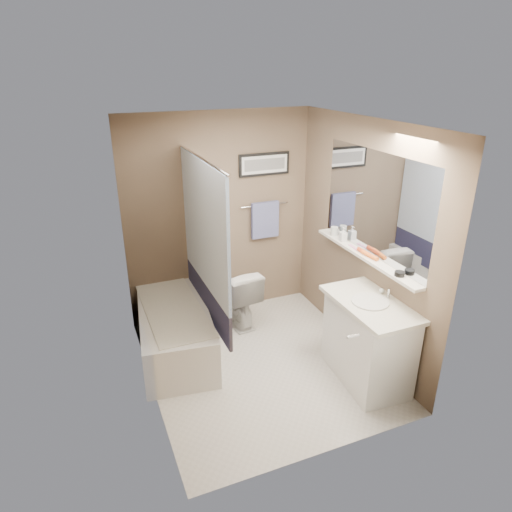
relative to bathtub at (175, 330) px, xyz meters
name	(u,v)px	position (x,y,z in m)	size (l,w,h in m)	color
ground	(262,364)	(0.75, -0.58, -0.25)	(2.50, 2.50, 0.00)	beige
ceiling	(263,125)	(0.75, -0.58, 2.13)	(2.20, 2.50, 0.04)	white
wall_back	(220,218)	(0.75, 0.65, 0.95)	(2.20, 0.04, 2.40)	brown
wall_front	(332,321)	(0.75, -1.81, 0.95)	(2.20, 0.04, 2.40)	brown
wall_left	(144,276)	(-0.33, -0.58, 0.95)	(0.04, 2.50, 2.40)	brown
wall_right	(361,241)	(1.83, -0.58, 0.95)	(0.04, 2.50, 2.40)	brown
tile_surround	(136,274)	(-0.34, -0.08, 0.75)	(0.02, 1.55, 2.00)	tan
curtain_rod	(201,158)	(0.35, -0.08, 1.80)	(0.02, 0.02, 1.55)	silver
curtain_upper	(204,225)	(0.35, -0.08, 1.15)	(0.03, 1.45, 1.28)	white
curtain_lower	(208,300)	(0.35, -0.08, 0.33)	(0.03, 1.45, 0.36)	#262647
mirror	(375,205)	(1.84, -0.73, 1.37)	(0.02, 1.60, 1.00)	silver
shelf	(365,256)	(1.79, -0.73, 0.85)	(0.12, 1.60, 0.03)	silver
towel_bar	(265,205)	(1.30, 0.64, 1.05)	(0.02, 0.02, 0.60)	silver
towel	(265,220)	(1.30, 0.62, 0.87)	(0.34, 0.05, 0.44)	#8F99D1
art_frame	(264,164)	(1.30, 0.65, 1.53)	(0.62, 0.03, 0.26)	black
art_mat	(265,164)	(1.30, 0.64, 1.53)	(0.56, 0.00, 0.20)	white
art_image	(265,165)	(1.30, 0.64, 1.53)	(0.50, 0.00, 0.13)	#595959
door	(394,330)	(1.30, -1.82, 0.75)	(0.80, 0.02, 2.00)	silver
door_handle	(353,336)	(0.97, -1.77, 0.75)	(0.02, 0.02, 0.10)	silver
bathtub	(175,330)	(0.00, 0.00, 0.00)	(0.70, 1.50, 0.50)	silver
tub_rim	(173,310)	(0.00, 0.00, 0.25)	(0.56, 1.36, 0.02)	beige
toilet	(236,295)	(0.80, 0.31, 0.10)	(0.40, 0.69, 0.71)	silver
vanity	(367,342)	(1.60, -1.15, 0.15)	(0.50, 0.90, 0.80)	silver
countertop	(371,304)	(1.59, -1.15, 0.57)	(0.54, 0.96, 0.04)	beige
sink_basin	(370,301)	(1.58, -1.15, 0.60)	(0.34, 0.34, 0.01)	silver
faucet_spout	(389,293)	(1.78, -1.15, 0.64)	(0.02, 0.02, 0.10)	silver
faucet_knob	(382,291)	(1.78, -1.05, 0.62)	(0.05, 0.05, 0.05)	silver
candle_bowl_near	(399,274)	(1.79, -1.25, 0.89)	(0.09, 0.09, 0.04)	black
hair_brush_front	(370,255)	(1.79, -0.81, 0.89)	(0.04, 0.04, 0.22)	orange
hair_brush_back	(365,252)	(1.79, -0.73, 0.89)	(0.04, 0.04, 0.22)	#CC431C
pink_comb	(353,247)	(1.79, -0.53, 0.87)	(0.03, 0.16, 0.01)	pink
glass_jar	(334,231)	(1.79, -0.15, 0.92)	(0.08, 0.08, 0.10)	silver
soap_bottle	(343,234)	(1.79, -0.33, 0.94)	(0.07, 0.07, 0.15)	#999999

